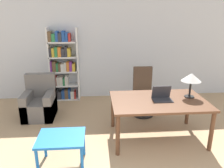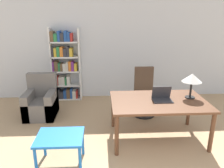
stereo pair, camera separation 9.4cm
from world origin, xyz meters
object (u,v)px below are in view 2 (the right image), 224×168
object	(u,v)px
armchair	(41,103)
bookshelf	(65,67)
side_table_blue	(60,140)
laptop	(162,97)
desk	(158,105)
office_chair	(144,94)
table_lamp	(192,79)

from	to	relation	value
armchair	bookshelf	xyz separation A→B (m)	(0.40, 1.01, 0.59)
side_table_blue	laptop	bearing A→B (deg)	21.73
desk	office_chair	bearing A→B (deg)	92.49
desk	office_chair	xyz separation A→B (m)	(-0.05, 1.04, -0.18)
armchair	side_table_blue	bearing A→B (deg)	-67.44
table_lamp	armchair	distance (m)	3.20
office_chair	table_lamp	bearing A→B (deg)	-55.76
laptop	side_table_blue	world-z (taller)	laptop
desk	table_lamp	size ratio (longest dim) A/B	3.73
desk	side_table_blue	distance (m)	1.77
office_chair	desk	bearing A→B (deg)	-87.51
armchair	desk	bearing A→B (deg)	-24.60
desk	bookshelf	xyz separation A→B (m)	(-1.94, 2.08, 0.22)
laptop	armchair	size ratio (longest dim) A/B	0.36
desk	table_lamp	distance (m)	0.75
laptop	side_table_blue	xyz separation A→B (m)	(-1.67, -0.67, -0.38)
laptop	side_table_blue	size ratio (longest dim) A/B	0.49
table_lamp	office_chair	size ratio (longest dim) A/B	0.41
desk	table_lamp	bearing A→B (deg)	9.57
bookshelf	laptop	bearing A→B (deg)	-46.17
bookshelf	armchair	bearing A→B (deg)	-111.58
laptop	table_lamp	size ratio (longest dim) A/B	0.75
table_lamp	armchair	xyz separation A→B (m)	(-2.94, 0.97, -0.80)
bookshelf	table_lamp	bearing A→B (deg)	-37.91
armchair	bookshelf	world-z (taller)	bookshelf
side_table_blue	desk	bearing A→B (deg)	22.46
side_table_blue	armchair	distance (m)	1.89
office_chair	armchair	bearing A→B (deg)	179.29
laptop	desk	bearing A→B (deg)	177.48
office_chair	armchair	distance (m)	2.31
laptop	office_chair	size ratio (longest dim) A/B	0.31
table_lamp	bookshelf	distance (m)	3.23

